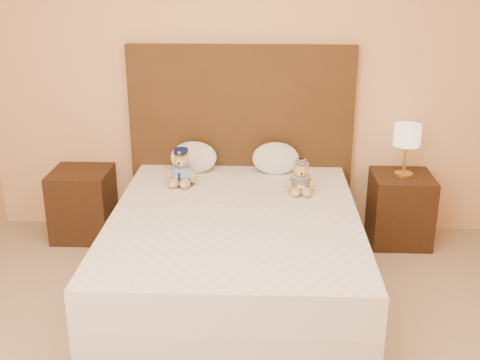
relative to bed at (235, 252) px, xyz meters
name	(u,v)px	position (x,y,z in m)	size (l,w,h in m)	color
room_walls	(226,26)	(0.00, -0.74, 1.53)	(4.04, 4.52, 2.72)	#F5BE85
bed	(235,252)	(0.00, 0.00, 0.00)	(1.60, 2.00, 0.55)	white
headboard	(241,141)	(0.00, 1.01, 0.47)	(1.75, 0.08, 1.50)	#462C15
nightstand_left	(83,204)	(-1.25, 0.80, 0.00)	(0.45, 0.45, 0.55)	#341B10
nightstand_right	(400,209)	(1.25, 0.80, 0.00)	(0.45, 0.45, 0.55)	#341B10
lamp	(407,138)	(1.25, 0.80, 0.57)	(0.20, 0.20, 0.40)	gold
teddy_police	(182,167)	(-0.41, 0.53, 0.41)	(0.23, 0.22, 0.27)	tan
teddy_prisoner	(301,177)	(0.44, 0.39, 0.39)	(0.21, 0.20, 0.24)	tan
pillow_left	(194,156)	(-0.36, 0.83, 0.40)	(0.36, 0.23, 0.25)	white
pillow_right	(276,157)	(0.27, 0.83, 0.40)	(0.36, 0.23, 0.25)	white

